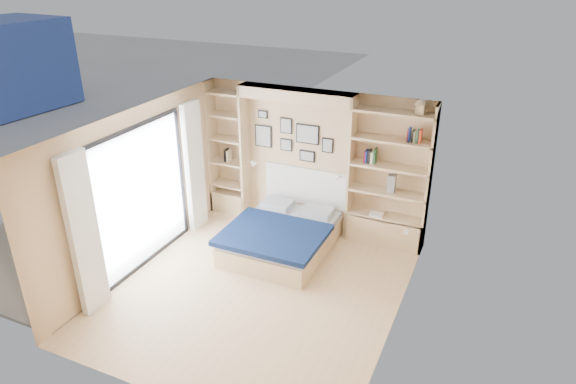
% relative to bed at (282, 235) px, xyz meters
% --- Properties ---
extents(ground, '(4.50, 4.50, 0.00)m').
position_rel_bed_xyz_m(ground, '(0.15, -1.16, -0.26)').
color(ground, tan).
rests_on(ground, ground).
extents(room_shell, '(4.50, 4.50, 4.50)m').
position_rel_bed_xyz_m(room_shell, '(-0.24, 0.36, 0.81)').
color(room_shell, tan).
rests_on(room_shell, ground).
extents(bed, '(1.60, 2.07, 1.07)m').
position_rel_bed_xyz_m(bed, '(0.00, 0.00, 0.00)').
color(bed, '#D3B384').
rests_on(bed, ground).
extents(photo_gallery, '(1.48, 0.02, 0.82)m').
position_rel_bed_xyz_m(photo_gallery, '(-0.30, 1.06, 1.34)').
color(photo_gallery, black).
rests_on(photo_gallery, ground).
extents(reading_lamps, '(1.92, 0.12, 0.15)m').
position_rel_bed_xyz_m(reading_lamps, '(-0.15, 0.84, 0.84)').
color(reading_lamps, silver).
rests_on(reading_lamps, ground).
extents(shelf_decor, '(3.52, 0.23, 2.03)m').
position_rel_bed_xyz_m(shelf_decor, '(1.24, 0.91, 1.42)').
color(shelf_decor, '#A91127').
rests_on(shelf_decor, ground).
extents(deck, '(3.20, 4.00, 0.05)m').
position_rel_bed_xyz_m(deck, '(-3.45, -1.16, -0.26)').
color(deck, '#706353').
rests_on(deck, ground).
extents(deck_chair, '(0.55, 0.80, 0.74)m').
position_rel_bed_xyz_m(deck_chair, '(-2.93, -0.39, 0.09)').
color(deck_chair, tan).
rests_on(deck_chair, ground).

